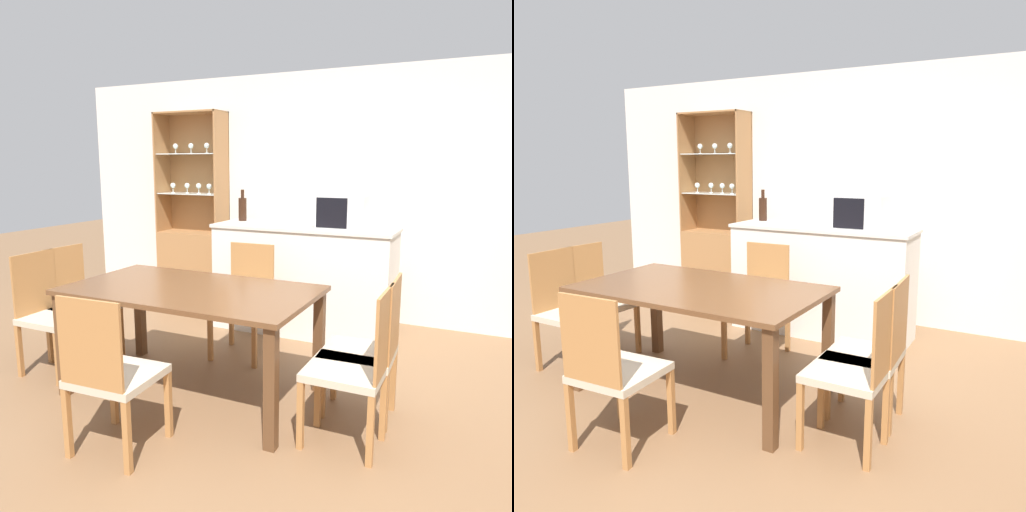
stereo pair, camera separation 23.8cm
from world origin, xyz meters
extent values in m
plane|color=brown|center=(0.00, 0.00, 0.00)|extent=(18.00, 18.00, 0.00)
cube|color=silver|center=(0.00, 2.63, 1.27)|extent=(6.80, 0.06, 2.55)
cube|color=silver|center=(-0.33, 1.94, 0.50)|extent=(1.70, 0.52, 1.01)
cube|color=beige|center=(-0.33, 1.94, 1.02)|extent=(1.73, 0.55, 0.03)
cube|color=#A37042|center=(-1.89, 2.44, 0.41)|extent=(0.81, 0.33, 0.82)
cube|color=#A37042|center=(-1.89, 2.59, 1.50)|extent=(0.81, 0.02, 1.36)
cube|color=#A37042|center=(-2.29, 2.44, 1.50)|extent=(0.02, 0.33, 1.36)
cube|color=#A37042|center=(-1.49, 2.44, 1.50)|extent=(0.02, 0.33, 1.36)
cube|color=#A37042|center=(-1.89, 2.44, 2.17)|extent=(0.81, 0.33, 0.02)
cube|color=silver|center=(-1.89, 2.44, 1.27)|extent=(0.77, 0.28, 0.01)
cube|color=silver|center=(-1.89, 2.44, 1.72)|extent=(0.77, 0.28, 0.01)
cylinder|color=silver|center=(-2.14, 2.43, 1.28)|extent=(0.04, 0.04, 0.01)
cylinder|color=silver|center=(-2.14, 2.43, 1.31)|extent=(0.01, 0.01, 0.06)
sphere|color=silver|center=(-2.14, 2.43, 1.36)|extent=(0.06, 0.06, 0.06)
cylinder|color=silver|center=(-2.11, 2.46, 1.73)|extent=(0.04, 0.04, 0.01)
cylinder|color=silver|center=(-2.11, 2.46, 1.76)|extent=(0.01, 0.01, 0.06)
sphere|color=silver|center=(-2.11, 2.46, 1.81)|extent=(0.06, 0.06, 0.06)
cylinder|color=silver|center=(-1.97, 2.47, 1.28)|extent=(0.04, 0.04, 0.01)
cylinder|color=silver|center=(-1.97, 2.47, 1.31)|extent=(0.01, 0.01, 0.06)
sphere|color=silver|center=(-1.97, 2.47, 1.36)|extent=(0.06, 0.06, 0.06)
cylinder|color=silver|center=(-1.89, 2.44, 1.73)|extent=(0.04, 0.04, 0.01)
cylinder|color=silver|center=(-1.89, 2.44, 1.76)|extent=(0.01, 0.01, 0.06)
sphere|color=silver|center=(-1.89, 2.44, 1.81)|extent=(0.06, 0.06, 0.06)
cylinder|color=silver|center=(-1.81, 2.46, 1.28)|extent=(0.04, 0.04, 0.01)
cylinder|color=silver|center=(-1.81, 2.46, 1.31)|extent=(0.01, 0.01, 0.06)
sphere|color=silver|center=(-1.81, 2.46, 1.36)|extent=(0.06, 0.06, 0.06)
cylinder|color=silver|center=(-1.67, 2.42, 1.73)|extent=(0.04, 0.04, 0.01)
cylinder|color=silver|center=(-1.67, 2.42, 1.76)|extent=(0.01, 0.01, 0.06)
sphere|color=silver|center=(-1.67, 2.42, 1.81)|extent=(0.06, 0.06, 0.06)
cylinder|color=silver|center=(-1.64, 2.41, 1.28)|extent=(0.04, 0.04, 0.01)
cylinder|color=silver|center=(-1.64, 2.41, 1.31)|extent=(0.01, 0.01, 0.06)
sphere|color=silver|center=(-1.64, 2.41, 1.36)|extent=(0.06, 0.06, 0.06)
cube|color=brown|center=(-0.57, 0.36, 0.76)|extent=(1.71, 0.96, 0.03)
cube|color=brown|center=(-1.37, -0.06, 0.37)|extent=(0.07, 0.07, 0.74)
cube|color=brown|center=(0.22, -0.06, 0.37)|extent=(0.07, 0.07, 0.74)
cube|color=brown|center=(-1.37, 0.79, 0.37)|extent=(0.07, 0.07, 0.74)
cube|color=brown|center=(0.22, 0.79, 0.37)|extent=(0.07, 0.07, 0.74)
cube|color=#C1B299|center=(-1.72, 0.51, 0.44)|extent=(0.46, 0.46, 0.05)
cube|color=#A8703D|center=(-1.93, 0.52, 0.70)|extent=(0.04, 0.40, 0.48)
cube|color=#A8703D|center=(-1.51, 0.70, 0.21)|extent=(0.04, 0.04, 0.41)
cube|color=#A8703D|center=(-1.53, 0.30, 0.21)|extent=(0.04, 0.04, 0.41)
cube|color=#A8703D|center=(-1.91, 0.72, 0.21)|extent=(0.04, 0.04, 0.41)
cube|color=#A8703D|center=(-1.93, 0.32, 0.21)|extent=(0.04, 0.04, 0.41)
cube|color=#C1B299|center=(0.57, 0.51, 0.44)|extent=(0.46, 0.46, 0.05)
cube|color=#A8703D|center=(0.78, 0.52, 0.70)|extent=(0.03, 0.40, 0.48)
cube|color=#A8703D|center=(0.38, 0.30, 0.21)|extent=(0.04, 0.04, 0.41)
cube|color=#A8703D|center=(0.36, 0.70, 0.21)|extent=(0.04, 0.04, 0.41)
cube|color=#A8703D|center=(0.78, 0.32, 0.21)|extent=(0.04, 0.04, 0.41)
cube|color=#A8703D|center=(0.76, 0.72, 0.21)|extent=(0.04, 0.04, 0.41)
cube|color=#C1B299|center=(-0.57, -0.41, 0.44)|extent=(0.46, 0.46, 0.05)
cube|color=#A8703D|center=(-0.56, -0.62, 0.70)|extent=(0.40, 0.04, 0.48)
cube|color=#A8703D|center=(-0.78, -0.22, 0.21)|extent=(0.04, 0.04, 0.41)
cube|color=#A8703D|center=(-0.39, -0.20, 0.21)|extent=(0.04, 0.04, 0.41)
cube|color=#A8703D|center=(-0.76, -0.62, 0.21)|extent=(0.04, 0.04, 0.41)
cube|color=#A8703D|center=(-0.36, -0.60, 0.21)|extent=(0.04, 0.04, 0.41)
cube|color=#C1B299|center=(0.57, 0.22, 0.44)|extent=(0.44, 0.44, 0.05)
cube|color=#A8703D|center=(0.78, 0.22, 0.70)|extent=(0.02, 0.40, 0.48)
cube|color=#A8703D|center=(0.37, 0.02, 0.21)|extent=(0.04, 0.04, 0.41)
cube|color=#A8703D|center=(0.37, 0.42, 0.21)|extent=(0.04, 0.04, 0.41)
cube|color=#A8703D|center=(0.77, 0.02, 0.21)|extent=(0.04, 0.04, 0.41)
cube|color=#A8703D|center=(0.77, 0.42, 0.21)|extent=(0.04, 0.04, 0.41)
cube|color=#C1B299|center=(-1.72, 0.22, 0.44)|extent=(0.44, 0.44, 0.05)
cube|color=#A8703D|center=(-1.93, 0.22, 0.70)|extent=(0.02, 0.40, 0.48)
cube|color=#A8703D|center=(-1.52, 0.42, 0.21)|extent=(0.04, 0.04, 0.41)
cube|color=#A8703D|center=(-1.52, 0.02, 0.21)|extent=(0.04, 0.04, 0.41)
cube|color=#A8703D|center=(-1.92, 0.42, 0.21)|extent=(0.04, 0.04, 0.41)
cube|color=#A8703D|center=(-1.92, 0.02, 0.21)|extent=(0.04, 0.04, 0.41)
cube|color=#C1B299|center=(-0.57, 1.14, 0.44)|extent=(0.46, 0.46, 0.05)
cube|color=#A8703D|center=(-0.58, 1.35, 0.70)|extent=(0.40, 0.03, 0.48)
cube|color=#A8703D|center=(-0.37, 0.94, 0.21)|extent=(0.04, 0.04, 0.41)
cube|color=#A8703D|center=(-0.77, 0.93, 0.21)|extent=(0.04, 0.04, 0.41)
cube|color=#A8703D|center=(-0.38, 1.34, 0.21)|extent=(0.04, 0.04, 0.41)
cube|color=#A8703D|center=(-0.78, 1.33, 0.21)|extent=(0.04, 0.04, 0.41)
cube|color=silver|center=(0.05, 1.95, 1.19)|extent=(0.44, 0.37, 0.30)
cube|color=black|center=(-0.01, 1.76, 1.19)|extent=(0.28, 0.01, 0.26)
cylinder|color=black|center=(-1.05, 2.08, 1.15)|extent=(0.08, 0.08, 0.23)
cylinder|color=black|center=(-1.05, 2.08, 1.31)|extent=(0.03, 0.03, 0.08)
camera|label=1|loc=(1.28, -2.46, 1.62)|focal=35.00mm
camera|label=2|loc=(1.49, -2.35, 1.62)|focal=35.00mm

